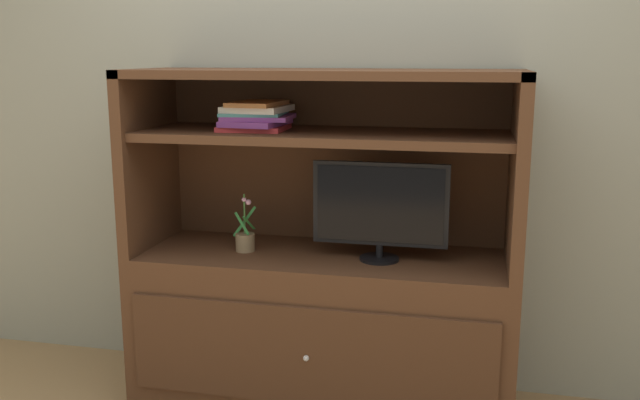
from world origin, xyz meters
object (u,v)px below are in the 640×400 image
object	(u,v)px
potted_plant	(245,240)
magazine_stack	(257,116)
tv_monitor	(380,208)
media_console	(323,298)

from	to	relation	value
potted_plant	magazine_stack	world-z (taller)	magazine_stack
tv_monitor	potted_plant	bearing A→B (deg)	179.11
tv_monitor	magazine_stack	world-z (taller)	magazine_stack
magazine_stack	potted_plant	bearing A→B (deg)	-159.02
media_console	tv_monitor	world-z (taller)	media_console
magazine_stack	tv_monitor	bearing A→B (deg)	-3.27
media_console	magazine_stack	distance (m)	0.85
media_console	potted_plant	xyz separation A→B (m)	(-0.34, -0.03, 0.25)
tv_monitor	potted_plant	size ratio (longest dim) A/B	2.21
potted_plant	media_console	bearing A→B (deg)	4.90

